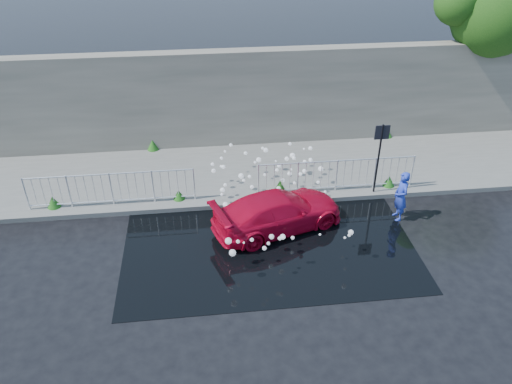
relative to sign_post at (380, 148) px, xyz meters
The scene contains 13 objects.
ground 5.50m from the sign_post, 143.57° to the right, with size 90.00×90.00×0.00m, color black.
pavement 4.90m from the sign_post, 155.66° to the left, with size 30.00×4.00×0.15m, color #5C5C58.
curb 4.51m from the sign_post, behind, with size 30.00×0.25×0.16m, color #5C5C58.
retaining_wall 5.87m from the sign_post, 135.69° to the left, with size 30.00×0.60×3.50m, color #5C584D.
puddle 4.59m from the sign_post, 150.42° to the right, with size 8.00×5.00×0.01m, color black.
sign_post is the anchor object (origin of this frame).
tree 7.69m from the sign_post, 37.65° to the left, with size 4.98×3.13×6.38m.
railing_left 8.26m from the sign_post, behind, with size 5.05×0.05×1.10m.
railing_right 1.57m from the sign_post, 168.23° to the left, with size 5.05×0.05×1.10m.
weeds 4.86m from the sign_post, 163.36° to the left, with size 12.17×3.93×0.45m.
water_spray 3.68m from the sign_post, behind, with size 3.62×5.57×1.09m.
red_car 3.77m from the sign_post, 158.07° to the right, with size 1.57×3.85×1.12m, color red.
person 1.64m from the sign_post, 75.82° to the right, with size 0.57×0.37×1.56m, color #263CBF.
Camera 1 is at (-1.14, -9.91, 8.71)m, focal length 35.00 mm.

